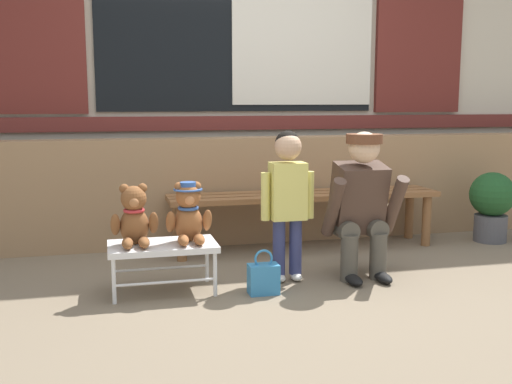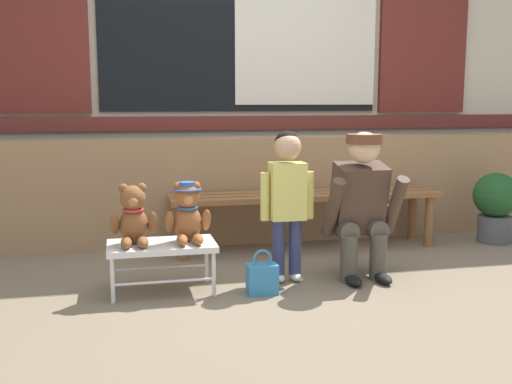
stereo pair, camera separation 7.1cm
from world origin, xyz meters
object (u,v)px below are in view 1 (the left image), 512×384
at_px(teddy_bear_plain, 134,218).
at_px(small_display_bench, 163,249).
at_px(teddy_bear_with_hat, 189,214).
at_px(adult_crouching, 361,204).
at_px(handbag_on_ground, 263,278).
at_px(potted_plant, 492,203).
at_px(wooden_bench_long, 305,201).
at_px(child_standing, 288,189).

bearing_deg(teddy_bear_plain, small_display_bench, -0.51).
bearing_deg(teddy_bear_with_hat, adult_crouching, 1.28).
distance_m(teddy_bear_with_hat, handbag_on_ground, 0.59).
distance_m(teddy_bear_with_hat, potted_plant, 2.65).
bearing_deg(handbag_on_ground, teddy_bear_with_hat, 156.76).
height_order(small_display_bench, teddy_bear_with_hat, teddy_bear_with_hat).
relative_size(teddy_bear_with_hat, handbag_on_ground, 1.34).
relative_size(teddy_bear_with_hat, adult_crouching, 0.38).
relative_size(wooden_bench_long, potted_plant, 3.68).
bearing_deg(adult_crouching, handbag_on_ground, -163.85).
distance_m(small_display_bench, teddy_bear_with_hat, 0.26).
bearing_deg(handbag_on_ground, child_standing, 46.90).
bearing_deg(potted_plant, teddy_bear_plain, -166.55).
height_order(teddy_bear_plain, teddy_bear_with_hat, same).
relative_size(teddy_bear_plain, child_standing, 0.38).
bearing_deg(adult_crouching, small_display_bench, -178.79).
distance_m(wooden_bench_long, adult_crouching, 0.81).
relative_size(wooden_bench_long, adult_crouching, 2.21).
bearing_deg(small_display_bench, child_standing, 3.86).
xyz_separation_m(small_display_bench, child_standing, (0.79, 0.05, 0.33)).
height_order(small_display_bench, teddy_bear_plain, teddy_bear_plain).
xyz_separation_m(wooden_bench_long, teddy_bear_with_hat, (-1.00, -0.82, 0.10)).
xyz_separation_m(teddy_bear_plain, handbag_on_ground, (0.74, -0.18, -0.37)).
height_order(child_standing, potted_plant, child_standing).
bearing_deg(teddy_bear_plain, handbag_on_ground, -13.61).
relative_size(child_standing, adult_crouching, 1.01).
relative_size(small_display_bench, adult_crouching, 0.67).
height_order(small_display_bench, child_standing, child_standing).
height_order(teddy_bear_plain, adult_crouching, adult_crouching).
height_order(adult_crouching, potted_plant, adult_crouching).
bearing_deg(teddy_bear_with_hat, teddy_bear_plain, -179.87).
distance_m(teddy_bear_with_hat, adult_crouching, 1.12).
bearing_deg(handbag_on_ground, small_display_bench, 162.95).
bearing_deg(child_standing, teddy_bear_with_hat, -175.36).
relative_size(child_standing, potted_plant, 1.68).
xyz_separation_m(wooden_bench_long, adult_crouching, (0.12, -0.80, 0.11)).
bearing_deg(adult_crouching, wooden_bench_long, 98.42).
bearing_deg(handbag_on_ground, teddy_bear_plain, 166.39).
xyz_separation_m(wooden_bench_long, teddy_bear_plain, (-1.32, -0.82, 0.09)).
bearing_deg(child_standing, teddy_bear_plain, -176.87).
distance_m(wooden_bench_long, handbag_on_ground, 1.19).
height_order(small_display_bench, handbag_on_ground, small_display_bench).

